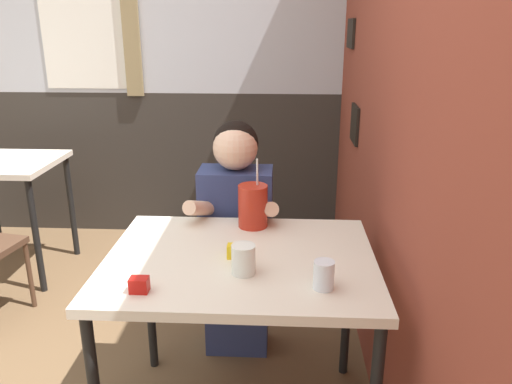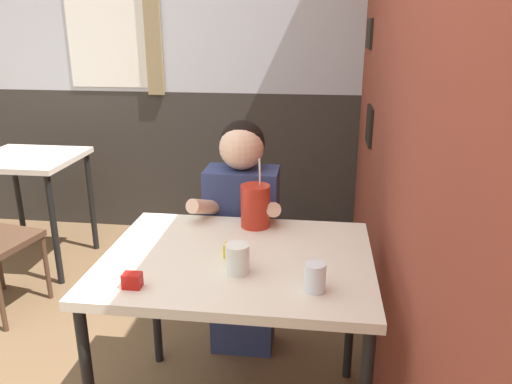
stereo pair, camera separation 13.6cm
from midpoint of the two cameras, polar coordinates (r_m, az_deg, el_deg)
The scene contains 10 objects.
brick_wall_right at distance 2.55m, azimuth 16.48°, elevation 12.64°, with size 0.08×4.33×2.70m.
back_wall at distance 3.86m, azimuth -9.29°, elevation 15.06°, with size 5.85×0.09×2.70m.
main_table at distance 1.90m, azimuth -0.05°, elevation -9.34°, with size 1.00×0.78×0.77m.
background_table at distance 3.59m, azimuth -23.55°, elevation 2.03°, with size 0.64×0.61×0.77m.
person_seated at distance 2.41m, azimuth 0.04°, elevation -4.96°, with size 0.42×0.41×1.17m.
cocktail_pitcher at distance 2.10m, azimuth 1.78°, elevation -1.62°, with size 0.12×0.12×0.30m.
glass_near_pitcher at distance 1.64m, azimuth 9.19°, elevation -9.64°, with size 0.07×0.07×0.10m.
glass_center at distance 1.73m, azimuth 0.13°, elevation -7.68°, with size 0.08×0.08×0.11m.
condiment_ketchup at distance 1.68m, azimuth -11.71°, elevation -9.91°, with size 0.06×0.04×0.05m.
condiment_mustard at distance 1.85m, azimuth -0.61°, elevation -6.73°, with size 0.06×0.04×0.05m.
Camera 2 is at (1.13, -1.33, 1.59)m, focal length 35.00 mm.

